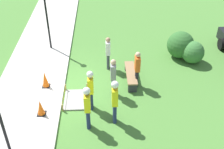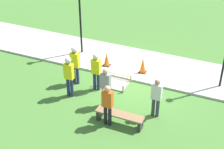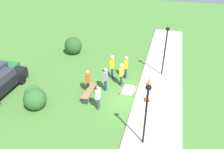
{
  "view_description": "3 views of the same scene",
  "coord_description": "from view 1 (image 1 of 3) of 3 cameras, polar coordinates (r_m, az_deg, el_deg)",
  "views": [
    {
      "loc": [
        10.26,
        1.74,
        7.75
      ],
      "look_at": [
        0.36,
        2.15,
        0.91
      ],
      "focal_mm": 45.0,
      "sensor_mm": 36.0,
      "label": 1
    },
    {
      "loc": [
        -4.34,
        12.71,
        8.56
      ],
      "look_at": [
        0.8,
        1.02,
        0.79
      ],
      "focal_mm": 55.0,
      "sensor_mm": 36.0,
      "label": 2
    },
    {
      "loc": [
        -11.63,
        -1.62,
        9.05
      ],
      "look_at": [
        1.42,
        1.96,
        0.81
      ],
      "focal_mm": 35.0,
      "sensor_mm": 36.0,
      "label": 3
    }
  ],
  "objects": [
    {
      "name": "sidewalk",
      "position": [
        13.24,
        -16.26,
        -2.53
      ],
      "size": [
        28.0,
        3.08,
        0.1
      ],
      "color": "#BCB7AD",
      "rests_on": "ground_plane"
    },
    {
      "name": "wet_concrete_patch",
      "position": [
        12.17,
        -7.41,
        -5.04
      ],
      "size": [
        1.4,
        1.0,
        0.35
      ],
      "color": "gray",
      "rests_on": "ground_plane"
    },
    {
      "name": "worker_supervisor",
      "position": [
        11.06,
        -4.37,
        -2.5
      ],
      "size": [
        0.4,
        0.26,
        1.81
      ],
      "color": "navy",
      "rests_on": "ground_plane"
    },
    {
      "name": "bystander_in_orange_shirt",
      "position": [
        12.39,
        5.15,
        1.49
      ],
      "size": [
        0.4,
        0.23,
        1.76
      ],
      "color": "black",
      "rests_on": "ground_plane"
    },
    {
      "name": "shrub_rounded_near",
      "position": [
        14.88,
        16.1,
        4.35
      ],
      "size": [
        1.15,
        1.15,
        1.15
      ],
      "color": "#387033",
      "rests_on": "ground_plane"
    },
    {
      "name": "worker_assistant",
      "position": [
        10.37,
        0.58,
        -4.78
      ],
      "size": [
        0.4,
        0.28,
        1.91
      ],
      "color": "navy",
      "rests_on": "ground_plane"
    },
    {
      "name": "traffic_cone_near_patch",
      "position": [
        12.83,
        -13.44,
        -0.94
      ],
      "size": [
        0.34,
        0.34,
        0.78
      ],
      "color": "black",
      "rests_on": "sidewalk"
    },
    {
      "name": "shrub_rounded_mid",
      "position": [
        15.14,
        13.74,
        5.87
      ],
      "size": [
        1.41,
        1.41,
        1.41
      ],
      "color": "#2D6028",
      "rests_on": "ground_plane"
    },
    {
      "name": "ground_plane",
      "position": [
        12.97,
        -9.61,
        -2.6
      ],
      "size": [
        60.0,
        60.0,
        0.0
      ],
      "primitive_type": "plane",
      "color": "#477A33"
    },
    {
      "name": "traffic_cone_far_patch",
      "position": [
        11.41,
        -14.32,
        -6.51
      ],
      "size": [
        0.34,
        0.34,
        0.68
      ],
      "color": "black",
      "rests_on": "sidewalk"
    },
    {
      "name": "worker_trainee",
      "position": [
        10.19,
        -5.03,
        -6.01
      ],
      "size": [
        0.4,
        0.27,
        1.87
      ],
      "color": "navy",
      "rests_on": "ground_plane"
    },
    {
      "name": "bystander_in_gray_shirt",
      "position": [
        13.61,
        -0.81,
        4.74
      ],
      "size": [
        0.4,
        0.22,
        1.71
      ],
      "color": "#383D47",
      "rests_on": "ground_plane"
    },
    {
      "name": "lamppost_far",
      "position": [
        15.08,
        -13.38,
        13.29
      ],
      "size": [
        0.28,
        0.28,
        3.6
      ],
      "color": "black",
      "rests_on": "sidewalk"
    },
    {
      "name": "bystander_in_white_shirt",
      "position": [
        11.82,
        0.24,
        -0.13
      ],
      "size": [
        0.4,
        0.23,
        1.77
      ],
      "color": "navy",
      "rests_on": "ground_plane"
    },
    {
      "name": "park_bench",
      "position": [
        13.07,
        3.83,
        0.01
      ],
      "size": [
        1.91,
        0.44,
        0.47
      ],
      "color": "#2D2D33",
      "rests_on": "ground_plane"
    }
  ]
}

